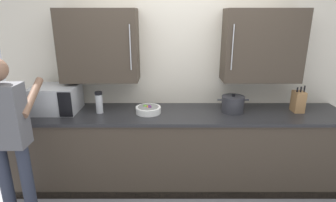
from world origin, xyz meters
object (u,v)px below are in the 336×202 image
object	(u,v)px
knife_block	(299,102)
thermos_flask	(100,102)
stock_pot	(234,104)
person_figure	(8,132)
microwave_oven	(54,99)
fruit_bowl	(149,109)

from	to	relation	value
knife_block	thermos_flask	bearing A→B (deg)	-178.90
stock_pot	person_figure	xyz separation A→B (m)	(-2.13, -0.70, -0.03)
microwave_oven	knife_block	world-z (taller)	knife_block
person_figure	knife_block	bearing A→B (deg)	14.01
fruit_bowl	microwave_oven	bearing A→B (deg)	177.25
microwave_oven	fruit_bowl	world-z (taller)	microwave_oven
fruit_bowl	person_figure	xyz separation A→B (m)	(-1.19, -0.67, 0.03)
microwave_oven	person_figure	size ratio (longest dim) A/B	0.48
microwave_oven	stock_pot	size ratio (longest dim) A/B	2.21
person_figure	stock_pot	bearing A→B (deg)	18.25
thermos_flask	fruit_bowl	bearing A→B (deg)	-0.66
stock_pot	knife_block	distance (m)	0.73
fruit_bowl	thermos_flask	xyz separation A→B (m)	(-0.54, 0.01, 0.08)
thermos_flask	person_figure	world-z (taller)	person_figure
microwave_oven	knife_block	bearing A→B (deg)	-0.04
knife_block	stock_pot	bearing A→B (deg)	-179.08
fruit_bowl	knife_block	xyz separation A→B (m)	(1.68, 0.05, 0.08)
knife_block	person_figure	bearing A→B (deg)	-165.99
fruit_bowl	person_figure	world-z (taller)	person_figure
stock_pot	fruit_bowl	world-z (taller)	stock_pot
microwave_oven	thermos_flask	world-z (taller)	microwave_oven
stock_pot	person_figure	world-z (taller)	person_figure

